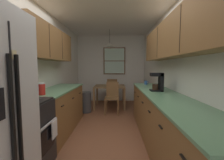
{
  "coord_description": "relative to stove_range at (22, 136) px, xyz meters",
  "views": [
    {
      "loc": [
        0.2,
        -2.38,
        1.35
      ],
      "look_at": [
        0.1,
        1.39,
        1.02
      ],
      "focal_mm": 24.37,
      "sensor_mm": 36.0,
      "label": 1
    }
  ],
  "objects": [
    {
      "name": "ground_plane",
      "position": [
        0.99,
        1.54,
        -0.47
      ],
      "size": [
        12.0,
        12.0,
        0.0
      ],
      "primitive_type": "plane",
      "color": "brown"
    },
    {
      "name": "wall_left",
      "position": [
        -0.36,
        1.54,
        0.8
      ],
      "size": [
        0.1,
        9.0,
        2.55
      ],
      "primitive_type": "cube",
      "color": "white",
      "rests_on": "ground"
    },
    {
      "name": "wall_right",
      "position": [
        2.34,
        1.54,
        0.8
      ],
      "size": [
        0.1,
        9.0,
        2.55
      ],
      "primitive_type": "cube",
      "color": "white",
      "rests_on": "ground"
    },
    {
      "name": "wall_back",
      "position": [
        0.99,
        4.19,
        0.8
      ],
      "size": [
        4.4,
        0.1,
        2.55
      ],
      "primitive_type": "cube",
      "color": "white",
      "rests_on": "ground"
    },
    {
      "name": "ceiling_slab",
      "position": [
        0.99,
        1.54,
        2.12
      ],
      "size": [
        4.4,
        9.0,
        0.08
      ],
      "primitive_type": "cube",
      "color": "white"
    },
    {
      "name": "stove_range",
      "position": [
        0.0,
        0.0,
        0.0
      ],
      "size": [
        0.66,
        0.62,
        1.1
      ],
      "color": "black",
      "rests_on": "ground"
    },
    {
      "name": "microwave_over_range",
      "position": [
        -0.11,
        0.0,
        1.15
      ],
      "size": [
        0.39,
        0.59,
        0.31
      ],
      "color": "silver"
    },
    {
      "name": "counter_left",
      "position": [
        -0.01,
        1.24,
        -0.02
      ],
      "size": [
        0.64,
        1.87,
        0.9
      ],
      "color": "brown",
      "rests_on": "ground"
    },
    {
      "name": "upper_cabinets_left",
      "position": [
        -0.15,
        1.19,
        1.34
      ],
      "size": [
        0.33,
        1.95,
        0.63
      ],
      "color": "brown"
    },
    {
      "name": "counter_right",
      "position": [
        1.99,
        0.63,
        -0.02
      ],
      "size": [
        0.64,
        3.43,
        0.9
      ],
      "color": "brown",
      "rests_on": "ground"
    },
    {
      "name": "upper_cabinets_right",
      "position": [
        2.13,
        0.58,
        1.34
      ],
      "size": [
        0.33,
        3.11,
        0.62
      ],
      "color": "brown"
    },
    {
      "name": "dining_table",
      "position": [
        0.99,
        3.16,
        0.14
      ],
      "size": [
        1.0,
        0.83,
        0.72
      ],
      "color": "brown",
      "rests_on": "ground"
    },
    {
      "name": "dining_chair_near",
      "position": [
        1.09,
        2.54,
        0.03
      ],
      "size": [
        0.42,
        0.42,
        0.9
      ],
      "color": "brown",
      "rests_on": "ground"
    },
    {
      "name": "dining_chair_far",
      "position": [
        1.05,
        3.79,
        0.03
      ],
      "size": [
        0.41,
        0.41,
        0.9
      ],
      "color": "brown",
      "rests_on": "ground"
    },
    {
      "name": "pendant_light",
      "position": [
        0.99,
        3.16,
        1.59
      ],
      "size": [
        0.26,
        0.26,
        0.54
      ],
      "color": "black"
    },
    {
      "name": "back_window",
      "position": [
        1.13,
        4.11,
        1.1
      ],
      "size": [
        0.84,
        0.05,
        1.04
      ],
      "color": "brown"
    },
    {
      "name": "trash_bin",
      "position": [
        0.29,
        2.58,
        -0.17
      ],
      "size": [
        0.33,
        0.33,
        0.6
      ],
      "primitive_type": "cylinder",
      "color": "#3F3F42",
      "rests_on": "ground"
    },
    {
      "name": "storage_canister",
      "position": [
        -0.01,
        0.55,
        0.53
      ],
      "size": [
        0.12,
        0.12,
        0.19
      ],
      "color": "red",
      "rests_on": "counter_left"
    },
    {
      "name": "dish_towel",
      "position": [
        0.35,
        0.15,
        0.03
      ],
      "size": [
        0.02,
        0.16,
        0.24
      ],
      "primitive_type": "cube",
      "color": "white"
    },
    {
      "name": "coffee_maker",
      "position": [
        1.98,
        0.99,
        0.6
      ],
      "size": [
        0.22,
        0.18,
        0.34
      ],
      "color": "black",
      "rests_on": "counter_right"
    },
    {
      "name": "mug_by_coffeemaker",
      "position": [
        1.96,
        2.04,
        0.48
      ],
      "size": [
        0.12,
        0.08,
        0.1
      ],
      "color": "#335999",
      "rests_on": "counter_right"
    }
  ]
}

